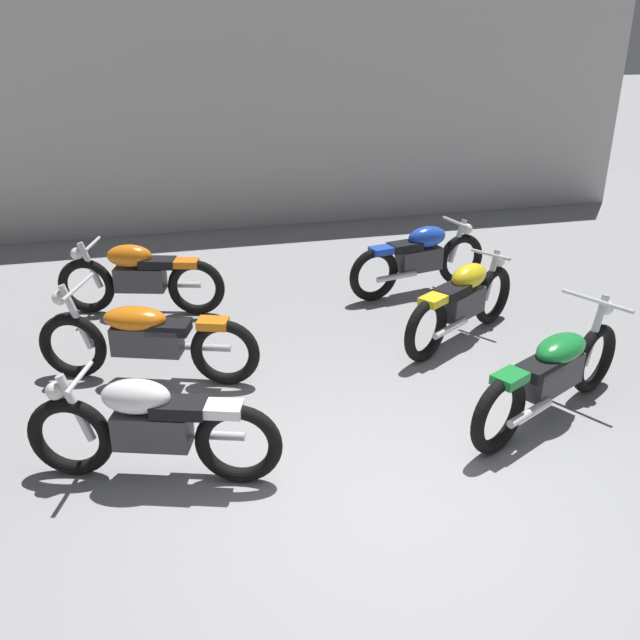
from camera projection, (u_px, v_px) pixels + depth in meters
name	position (u px, v px, depth m)	size (l,w,h in m)	color
ground_plane	(391.00, 504.00, 5.21)	(60.00, 60.00, 0.00)	gray
back_wall	(238.00, 114.00, 11.04)	(13.39, 0.24, 3.60)	#BCBAB7
motorcycle_left_row_0	(151.00, 426.00, 5.33)	(1.90, 0.76, 0.88)	black
motorcycle_left_row_1	(146.00, 338.00, 6.75)	(2.08, 0.95, 0.97)	black
motorcycle_left_row_2	(139.00, 277.00, 8.26)	(1.92, 0.70, 0.88)	black
motorcycle_right_row_0	(553.00, 372.00, 6.13)	(1.97, 1.14, 0.97)	black
motorcycle_right_row_1	(463.00, 301.00, 7.59)	(1.71, 1.16, 0.88)	black
motorcycle_right_row_2	(420.00, 257.00, 8.89)	(1.95, 0.65, 0.88)	black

